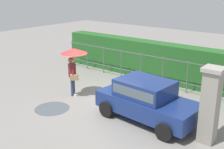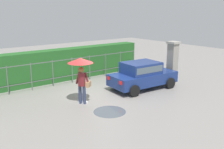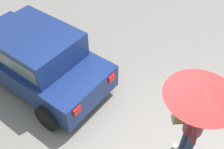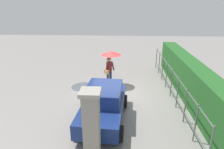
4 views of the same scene
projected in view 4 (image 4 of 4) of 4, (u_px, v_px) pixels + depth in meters
The scene contains 7 objects.
ground_plane at pixel (115, 94), 10.80m from camera, with size 40.00×40.00×0.00m, color gray.
car at pixel (103, 102), 8.25m from camera, with size 3.84×2.08×1.48m.
pedestrian at pixel (110, 59), 11.47m from camera, with size 1.15×1.15×2.10m.
gate_pillar at pixel (92, 126), 5.94m from camera, with size 0.60×0.60×2.42m.
fence_section at pixel (172, 82), 10.34m from camera, with size 9.83×0.05×1.50m.
hedge_row at pixel (190, 80), 10.25m from camera, with size 10.78×0.90×1.90m, color #235B23.
puddle_near at pixel (83, 87), 11.77m from camera, with size 1.38×1.38×0.00m, color #4C545B.
Camera 4 is at (9.75, 0.30, 4.76)m, focal length 31.62 mm.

